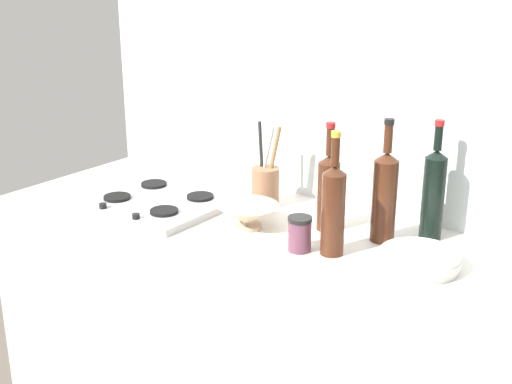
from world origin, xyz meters
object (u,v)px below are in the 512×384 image
plate_stack (419,260)px  wine_bottle_leftmost (385,195)px  condiment_jar_front (300,234)px  wine_bottle_mid_right (328,190)px  stovetop_hob (159,201)px  wine_bottle_mid_left (433,193)px  mixing_bowl (248,215)px  utensil_crock (265,184)px  wine_bottle_rightmost (333,208)px

plate_stack → wine_bottle_leftmost: (-0.17, 0.11, 0.12)m
condiment_jar_front → wine_bottle_mid_right: bearing=96.5°
stovetop_hob → wine_bottle_mid_left: bearing=18.4°
wine_bottle_leftmost → wine_bottle_mid_left: wine_bottle_leftmost is taller
wine_bottle_mid_left → stovetop_hob: bearing=-161.6°
mixing_bowl → condiment_jar_front: condiment_jar_front is taller
mixing_bowl → utensil_crock: bearing=111.3°
wine_bottle_leftmost → wine_bottle_rightmost: wine_bottle_leftmost is taller
condiment_jar_front → stovetop_hob: bearing=177.5°
wine_bottle_leftmost → mixing_bowl: wine_bottle_leftmost is taller
plate_stack → wine_bottle_rightmost: (-0.24, -0.06, 0.12)m
wine_bottle_mid_right → stovetop_hob: bearing=-164.1°
wine_bottle_mid_left → plate_stack: bearing=-73.9°
stovetop_hob → wine_bottle_mid_left: wine_bottle_mid_left is taller
stovetop_hob → utensil_crock: utensil_crock is taller
wine_bottle_rightmost → utensil_crock: wine_bottle_rightmost is taller
mixing_bowl → wine_bottle_leftmost: bearing=23.2°
utensil_crock → condiment_jar_front: size_ratio=2.80×
condiment_jar_front → wine_bottle_leftmost: bearing=53.4°
stovetop_hob → mixing_bowl: size_ratio=2.29×
wine_bottle_mid_right → mixing_bowl: wine_bottle_mid_right is taller
utensil_crock → condiment_jar_front: utensil_crock is taller
wine_bottle_mid_right → condiment_jar_front: wine_bottle_mid_right is taller
wine_bottle_mid_left → wine_bottle_leftmost: bearing=-137.0°
wine_bottle_leftmost → utensil_crock: wine_bottle_leftmost is taller
plate_stack → condiment_jar_front: condiment_jar_front is taller
plate_stack → utensil_crock: utensil_crock is taller
stovetop_hob → wine_bottle_rightmost: (0.67, 0.01, 0.12)m
wine_bottle_leftmost → mixing_bowl: (-0.38, -0.16, -0.10)m
stovetop_hob → wine_bottle_leftmost: 0.77m
plate_stack → mixing_bowl: mixing_bowl is taller
wine_bottle_mid_left → utensil_crock: size_ratio=1.26×
wine_bottle_rightmost → wine_bottle_mid_right: bearing=125.3°
wine_bottle_rightmost → mixing_bowl: bearing=178.0°
plate_stack → wine_bottle_mid_right: bearing=165.5°
wine_bottle_leftmost → utensil_crock: (-0.45, 0.03, -0.07)m
wine_bottle_leftmost → wine_bottle_mid_right: (-0.18, -0.02, -0.02)m
mixing_bowl → condiment_jar_front: 0.23m
plate_stack → mixing_bowl: 0.55m
stovetop_hob → mixing_bowl: 0.37m
mixing_bowl → stovetop_hob: bearing=-176.7°
stovetop_hob → wine_bottle_mid_right: bearing=15.9°
plate_stack → utensil_crock: bearing=166.9°
stovetop_hob → utensil_crock: size_ratio=1.54×
mixing_bowl → plate_stack: bearing=5.3°
wine_bottle_rightmost → plate_stack: bearing=14.5°
wine_bottle_leftmost → wine_bottle_rightmost: (-0.07, -0.17, -0.00)m
stovetop_hob → mixing_bowl: (0.36, 0.02, 0.03)m
wine_bottle_mid_left → condiment_jar_front: (-0.26, -0.31, -0.09)m
stovetop_hob → condiment_jar_front: 0.59m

